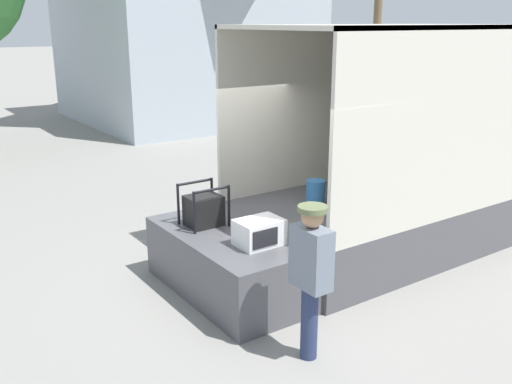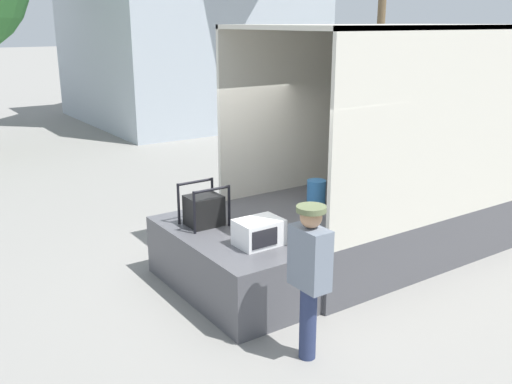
{
  "view_description": "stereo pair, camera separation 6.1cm",
  "coord_description": "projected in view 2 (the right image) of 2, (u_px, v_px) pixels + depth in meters",
  "views": [
    {
      "loc": [
        -4.22,
        -5.83,
        3.42
      ],
      "look_at": [
        -0.31,
        -0.2,
        1.36
      ],
      "focal_mm": 40.0,
      "sensor_mm": 36.0,
      "label": 1
    },
    {
      "loc": [
        -4.16,
        -5.86,
        3.42
      ],
      "look_at": [
        -0.31,
        -0.2,
        1.36
      ],
      "focal_mm": 40.0,
      "sensor_mm": 36.0,
      "label": 2
    }
  ],
  "objects": [
    {
      "name": "ground_plane",
      "position": [
        266.0,
        279.0,
        7.87
      ],
      "size": [
        160.0,
        160.0,
        0.0
      ],
      "primitive_type": "plane",
      "color": "gray"
    },
    {
      "name": "tailgate_deck",
      "position": [
        228.0,
        262.0,
        7.42
      ],
      "size": [
        1.21,
        2.37,
        0.81
      ],
      "primitive_type": "cube",
      "color": "#4C4C51",
      "rests_on": "ground"
    },
    {
      "name": "worker_person",
      "position": [
        310.0,
        267.0,
        5.76
      ],
      "size": [
        0.3,
        0.44,
        1.69
      ],
      "color": "navy",
      "rests_on": "ground"
    },
    {
      "name": "microwave",
      "position": [
        259.0,
        232.0,
        6.88
      ],
      "size": [
        0.55,
        0.41,
        0.32
      ],
      "color": "white",
      "rests_on": "tailgate_deck"
    },
    {
      "name": "portable_generator",
      "position": [
        205.0,
        209.0,
        7.55
      ],
      "size": [
        0.55,
        0.47,
        0.56
      ],
      "color": "black",
      "rests_on": "tailgate_deck"
    },
    {
      "name": "house_backdrop",
      "position": [
        187.0,
        4.0,
        20.07
      ],
      "size": [
        7.7,
        7.68,
        7.85
      ],
      "color": "#A8B2BC",
      "rests_on": "ground"
    },
    {
      "name": "box_truck",
      "position": [
        446.0,
        173.0,
        9.59
      ],
      "size": [
        6.34,
        2.49,
        3.38
      ],
      "color": "silver",
      "rests_on": "ground"
    }
  ]
}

